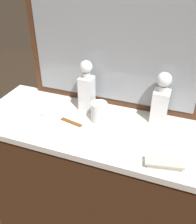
# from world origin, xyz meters

# --- Properties ---
(dresser) EXTENTS (1.27, 0.49, 0.92)m
(dresser) POSITION_xyz_m (0.00, 0.00, 0.46)
(dresser) COLOR #472816
(dresser) RESTS_ON ground_plane
(dresser_mirror) EXTENTS (0.96, 0.03, 0.62)m
(dresser_mirror) POSITION_xyz_m (0.00, 0.23, 1.22)
(dresser_mirror) COLOR #472816
(dresser_mirror) RESTS_ON dresser
(crystal_decanter_right) EXTENTS (0.07, 0.07, 0.28)m
(crystal_decanter_right) POSITION_xyz_m (-0.11, 0.13, 1.03)
(crystal_decanter_right) COLOR white
(crystal_decanter_right) RESTS_ON dresser
(crystal_decanter_left) EXTENTS (0.08, 0.08, 0.27)m
(crystal_decanter_left) POSITION_xyz_m (0.28, 0.15, 1.02)
(crystal_decanter_left) COLOR white
(crystal_decanter_left) RESTS_ON dresser
(crystal_tumbler_center) EXTENTS (0.08, 0.08, 0.10)m
(crystal_tumbler_center) POSITION_xyz_m (-0.01, 0.04, 0.96)
(crystal_tumbler_center) COLOR white
(crystal_tumbler_center) RESTS_ON dresser
(silver_brush_right) EXTENTS (0.17, 0.09, 0.02)m
(silver_brush_right) POSITION_xyz_m (0.35, -0.17, 0.93)
(silver_brush_right) COLOR #B7A88C
(silver_brush_right) RESTS_ON dresser
(porcelain_dish) EXTENTS (0.08, 0.08, 0.01)m
(porcelain_dish) POSITION_xyz_m (-0.29, 0.01, 0.92)
(porcelain_dish) COLOR silver
(porcelain_dish) RESTS_ON dresser
(tortoiseshell_comb) EXTENTS (0.13, 0.05, 0.01)m
(tortoiseshell_comb) POSITION_xyz_m (-0.14, -0.03, 0.92)
(tortoiseshell_comb) COLOR brown
(tortoiseshell_comb) RESTS_ON dresser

